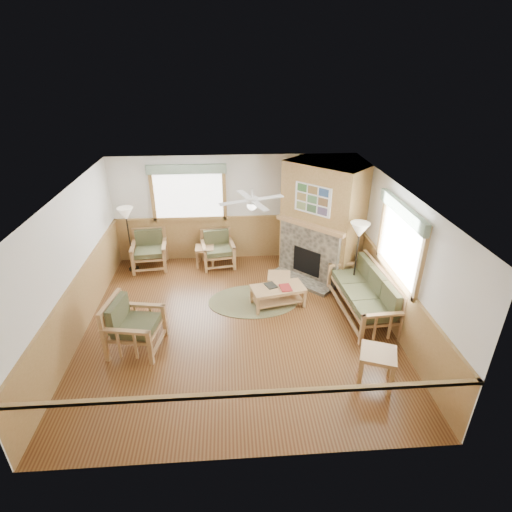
{
  "coord_description": "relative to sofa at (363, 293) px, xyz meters",
  "views": [
    {
      "loc": [
        -0.11,
        -6.54,
        4.8
      ],
      "look_at": [
        0.4,
        0.7,
        1.15
      ],
      "focal_mm": 28.0,
      "sensor_mm": 36.0,
      "label": 1
    }
  ],
  "objects": [
    {
      "name": "window_right",
      "position": [
        0.41,
        -0.4,
        2.06
      ],
      "size": [
        0.16,
        1.9,
        1.5
      ],
      "primitive_type": null,
      "color": "white",
      "rests_on": "wall_right"
    },
    {
      "name": "ceiling_fan",
      "position": [
        -2.25,
        0.1,
        2.19
      ],
      "size": [
        1.59,
        1.59,
        0.36
      ],
      "primitive_type": null,
      "rotation": [
        0.0,
        0.0,
        0.35
      ],
      "color": "white",
      "rests_on": "ceiling"
    },
    {
      "name": "armchair_left",
      "position": [
        -4.41,
        -0.79,
        0.02
      ],
      "size": [
        1.01,
        1.01,
        0.98
      ],
      "primitive_type": null,
      "rotation": [
        0.0,
        0.0,
        1.4
      ],
      "color": "#A77C4E",
      "rests_on": "floor"
    },
    {
      "name": "wall_front",
      "position": [
        -2.55,
        -3.2,
        0.88
      ],
      "size": [
        6.0,
        0.02,
        2.7
      ],
      "primitive_type": "cube",
      "color": "white",
      "rests_on": "floor"
    },
    {
      "name": "floor_lamp_left",
      "position": [
        -5.1,
        2.26,
        0.35
      ],
      "size": [
        0.44,
        0.44,
        1.64
      ],
      "primitive_type": null,
      "rotation": [
        0.0,
        0.0,
        0.18
      ],
      "color": "black",
      "rests_on": "floor"
    },
    {
      "name": "end_table_sofa",
      "position": [
        -0.38,
        -1.96,
        -0.16
      ],
      "size": [
        0.71,
        0.69,
        0.62
      ],
      "primitive_type": null,
      "rotation": [
        0.0,
        0.0,
        -0.36
      ],
      "color": "#A77C4E",
      "rests_on": "floor"
    },
    {
      "name": "ceiling",
      "position": [
        -2.55,
        -0.2,
        2.23
      ],
      "size": [
        6.0,
        6.0,
        0.01
      ],
      "primitive_type": "cube",
      "color": "white",
      "rests_on": "floor"
    },
    {
      "name": "armchair_back_left",
      "position": [
        -4.69,
        2.35,
        -0.01
      ],
      "size": [
        0.89,
        0.89,
        0.92
      ],
      "primitive_type": null,
      "rotation": [
        0.0,
        0.0,
        0.09
      ],
      "color": "#A77C4E",
      "rests_on": "floor"
    },
    {
      "name": "sofa",
      "position": [
        0.0,
        0.0,
        0.0
      ],
      "size": [
        2.11,
        0.98,
        0.95
      ],
      "primitive_type": null,
      "rotation": [
        0.0,
        0.0,
        -1.5
      ],
      "color": "#A77C4E",
      "rests_on": "floor"
    },
    {
      "name": "armchair_back_right",
      "position": [
        -2.98,
        2.35,
        -0.04
      ],
      "size": [
        0.89,
        0.89,
        0.87
      ],
      "primitive_type": null,
      "rotation": [
        0.0,
        0.0,
        0.16
      ],
      "color": "#A77C4E",
      "rests_on": "floor"
    },
    {
      "name": "wall_right",
      "position": [
        0.45,
        -0.2,
        0.88
      ],
      "size": [
        0.02,
        6.0,
        2.7
      ],
      "primitive_type": "cube",
      "color": "white",
      "rests_on": "floor"
    },
    {
      "name": "floor",
      "position": [
        -2.55,
        -0.2,
        -0.48
      ],
      "size": [
        6.0,
        6.0,
        0.01
      ],
      "primitive_type": "cube",
      "color": "brown",
      "rests_on": "ground"
    },
    {
      "name": "window_back",
      "position": [
        -3.65,
        2.76,
        2.06
      ],
      "size": [
        1.9,
        0.16,
        1.5
      ],
      "primitive_type": null,
      "color": "white",
      "rests_on": "wall_back"
    },
    {
      "name": "book_dark",
      "position": [
        -1.84,
        0.47,
        -0.0
      ],
      "size": [
        0.29,
        0.32,
        0.03
      ],
      "primitive_type": "cube",
      "rotation": [
        0.0,
        0.0,
        0.38
      ],
      "color": "#272720",
      "rests_on": "coffee_table"
    },
    {
      "name": "floor_lamp_right",
      "position": [
        0.0,
        0.65,
        0.41
      ],
      "size": [
        0.45,
        0.45,
        1.76
      ],
      "primitive_type": null,
      "rotation": [
        0.0,
        0.0,
        -0.13
      ],
      "color": "black",
      "rests_on": "floor"
    },
    {
      "name": "book_red",
      "position": [
        -1.54,
        0.35,
        0.0
      ],
      "size": [
        0.26,
        0.33,
        0.03
      ],
      "primitive_type": "cube",
      "rotation": [
        0.0,
        0.0,
        0.14
      ],
      "color": "maroon",
      "rests_on": "coffee_table"
    },
    {
      "name": "wainscot",
      "position": [
        -2.55,
        -0.2,
        0.08
      ],
      "size": [
        6.0,
        6.0,
        1.1
      ],
      "primitive_type": null,
      "color": "olive",
      "rests_on": "floor"
    },
    {
      "name": "coffee_table",
      "position": [
        -1.69,
        0.4,
        -0.25
      ],
      "size": [
        1.2,
        0.77,
        0.44
      ],
      "primitive_type": null,
      "rotation": [
        0.0,
        0.0,
        0.21
      ],
      "color": "#A77C4E",
      "rests_on": "floor"
    },
    {
      "name": "fireplace",
      "position": [
        -0.5,
        1.85,
        0.88
      ],
      "size": [
        3.11,
        3.11,
        2.7
      ],
      "primitive_type": null,
      "rotation": [
        0.0,
        0.0,
        -0.79
      ],
      "color": "olive",
      "rests_on": "floor"
    },
    {
      "name": "braided_rug",
      "position": [
        -2.2,
        0.59,
        -0.47
      ],
      "size": [
        2.06,
        2.06,
        0.01
      ],
      "primitive_type": "cylinder",
      "rotation": [
        0.0,
        0.0,
        -0.05
      ],
      "color": "brown",
      "rests_on": "floor"
    },
    {
      "name": "footstool",
      "position": [
        -1.61,
        0.93,
        -0.26
      ],
      "size": [
        0.56,
        0.56,
        0.43
      ],
      "primitive_type": null,
      "rotation": [
        0.0,
        0.0,
        -0.14
      ],
      "color": "#A77C4E",
      "rests_on": "floor"
    },
    {
      "name": "wall_left",
      "position": [
        -5.55,
        -0.2,
        0.88
      ],
      "size": [
        0.02,
        6.0,
        2.7
      ],
      "primitive_type": "cube",
      "color": "white",
      "rests_on": "floor"
    },
    {
      "name": "wall_back",
      "position": [
        -2.55,
        2.8,
        0.88
      ],
      "size": [
        6.0,
        0.02,
        2.7
      ],
      "primitive_type": "cube",
      "color": "white",
      "rests_on": "floor"
    },
    {
      "name": "end_table_chairs",
      "position": [
        -3.32,
        2.35,
        -0.22
      ],
      "size": [
        0.46,
        0.44,
        0.51
      ],
      "primitive_type": null,
      "rotation": [
        0.0,
        0.0,
        0.0
      ],
      "color": "#A77C4E",
      "rests_on": "floor"
    }
  ]
}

